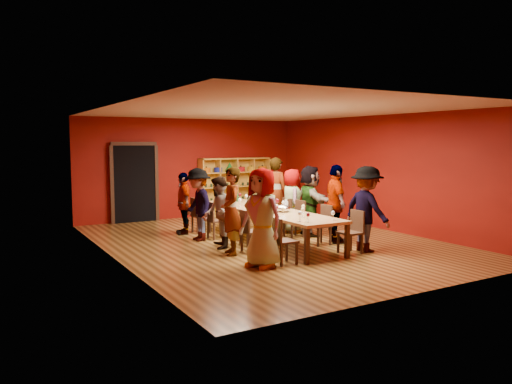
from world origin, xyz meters
The scene contains 49 objects.
room_shell centered at (0.00, 0.00, 1.50)m, with size 7.10×9.10×3.04m.
tasting_table centered at (0.00, 0.00, 0.70)m, with size 1.10×4.50×0.75m.
doorway centered at (-1.80, 4.43, 1.12)m, with size 1.40×0.17×2.30m.
shelving_unit centered at (1.40, 4.32, 0.98)m, with size 2.40×0.40×1.80m.
chair_person_left_0 centered at (-0.91, -1.91, 0.50)m, with size 0.42×0.42×0.89m.
person_left_0 centered at (-1.32, -1.91, 0.91)m, with size 0.89×0.49×1.83m, color #525258.
chair_person_left_1 centered at (-0.91, -0.72, 0.50)m, with size 0.42×0.42×0.89m.
person_left_1 centered at (-1.33, -0.72, 0.89)m, with size 0.65×0.48×1.79m, color #4A4B4F.
chair_person_left_2 centered at (-0.91, -0.03, 0.50)m, with size 0.42×0.42×0.89m.
person_left_2 centered at (-1.29, -0.03, 0.78)m, with size 0.76×0.42×1.56m, color #131B34.
chair_person_left_3 centered at (-0.91, 0.98, 0.50)m, with size 0.42×0.42×0.89m.
person_left_3 centered at (-1.32, 0.98, 0.85)m, with size 1.09×0.45×1.69m, color pink.
chair_person_left_4 centered at (-0.91, 1.92, 0.50)m, with size 0.42×0.42×0.89m.
person_left_4 centered at (-1.30, 1.92, 0.77)m, with size 0.91×0.41×1.55m, color beige.
chair_person_right_0 centered at (0.91, -1.87, 0.50)m, with size 0.42×0.42×0.89m.
person_right_0 centered at (1.27, -1.87, 0.90)m, with size 1.16×0.48×1.79m, color #454549.
chair_person_right_1 centered at (0.91, -0.84, 0.50)m, with size 0.42×0.42×0.89m.
person_right_1 centered at (1.28, -0.84, 0.89)m, with size 1.05×0.48×1.79m, color #CE8A91.
chair_person_right_2 centered at (0.91, 0.17, 0.50)m, with size 0.42×0.42×0.89m.
person_right_2 centered at (1.30, 0.17, 0.86)m, with size 1.60×0.46×1.73m, color white.
chair_person_right_3 centered at (0.91, 0.75, 0.50)m, with size 0.42×0.42×0.89m.
person_right_3 centered at (1.16, 0.75, 0.81)m, with size 0.79×0.43×1.62m, color beige.
chair_person_right_4 centered at (0.91, 1.56, 0.50)m, with size 0.42×0.42×0.89m.
person_right_4 centered at (1.21, 1.56, 0.94)m, with size 0.69×0.50×1.89m, color #4D4D52.
wine_glass_0 centered at (-0.37, 0.14, 0.90)m, with size 0.09×0.09×0.21m.
wine_glass_1 centered at (0.34, -0.89, 0.89)m, with size 0.08×0.08×0.19m.
wine_glass_2 centered at (0.38, -0.05, 0.89)m, with size 0.08×0.08×0.19m.
wine_glass_3 centered at (-0.37, -1.77, 0.90)m, with size 0.08×0.08×0.21m.
wine_glass_4 centered at (-0.09, -0.49, 0.88)m, with size 0.07×0.07×0.18m.
wine_glass_5 centered at (0.29, 1.92, 0.90)m, with size 0.08×0.08×0.20m.
wine_glass_6 centered at (-0.38, 1.81, 0.88)m, with size 0.07×0.07×0.18m.
wine_glass_7 centered at (0.30, -1.96, 0.89)m, with size 0.08×0.08×0.19m.
wine_glass_8 centered at (-0.32, -1.10, 0.90)m, with size 0.08×0.08×0.20m.
wine_glass_9 centered at (-0.37, -0.90, 0.91)m, with size 0.09×0.09×0.22m.
wine_glass_10 centered at (-0.33, 1.07, 0.88)m, with size 0.07×0.07×0.18m.
wine_glass_11 centered at (-0.31, 0.80, 0.90)m, with size 0.08×0.08×0.21m.
wine_glass_12 centered at (-0.28, 1.78, 0.89)m, with size 0.08×0.08×0.20m.
wine_glass_13 centered at (0.35, 1.68, 0.88)m, with size 0.07×0.07×0.18m.
wine_glass_14 centered at (0.38, 0.81, 0.90)m, with size 0.09×0.09×0.21m.
wine_glass_15 centered at (-0.28, -1.91, 0.88)m, with size 0.07×0.07×0.19m.
wine_glass_16 centered at (0.10, 0.33, 0.91)m, with size 0.09×0.09×0.21m.
wine_glass_17 centered at (0.03, -1.31, 0.89)m, with size 0.08×0.08×0.20m.
wine_glass_18 centered at (0.37, 1.01, 0.88)m, with size 0.07×0.07×0.18m.
wine_glass_19 centered at (0.32, 0.13, 0.91)m, with size 0.09×0.09×0.22m.
wine_glass_20 centered at (-0.31, -0.18, 0.89)m, with size 0.08×0.08×0.19m.
spittoon_bowl centered at (0.10, -0.47, 0.83)m, with size 0.32×0.32×0.18m, color silver.
carafe_a centered at (-0.23, 0.01, 0.88)m, with size 0.14×0.14×0.29m.
carafe_b centered at (0.22, -0.39, 0.87)m, with size 0.11×0.11×0.26m.
wine_bottle centered at (0.12, 1.75, 0.86)m, with size 0.08×0.08×0.30m.
Camera 1 is at (-5.94, -9.65, 2.28)m, focal length 35.00 mm.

